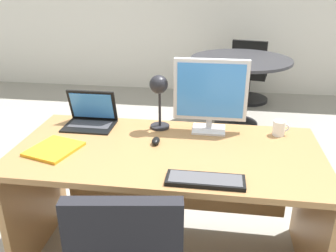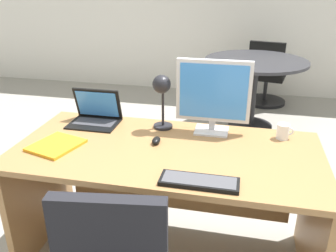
# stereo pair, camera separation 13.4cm
# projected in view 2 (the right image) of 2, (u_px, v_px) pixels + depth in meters

# --- Properties ---
(ground) EXTENTS (12.00, 12.00, 0.00)m
(ground) POSITION_uv_depth(u_px,v_px,m) (199.00, 149.00, 3.60)
(ground) COLOR gray
(desk) EXTENTS (1.69, 0.81, 0.75)m
(desk) POSITION_uv_depth(u_px,v_px,m) (168.00, 179.00, 2.10)
(desk) COLOR #9E7042
(desk) RESTS_ON ground
(monitor) EXTENTS (0.43, 0.16, 0.44)m
(monitor) POSITION_uv_depth(u_px,v_px,m) (213.00, 94.00, 2.08)
(monitor) COLOR silver
(monitor) RESTS_ON desk
(laptop) EXTENTS (0.31, 0.23, 0.22)m
(laptop) POSITION_uv_depth(u_px,v_px,m) (96.00, 112.00, 2.29)
(laptop) COLOR black
(laptop) RESTS_ON desk
(keyboard) EXTENTS (0.37, 0.12, 0.02)m
(keyboard) POSITION_uv_depth(u_px,v_px,m) (199.00, 181.00, 1.63)
(keyboard) COLOR black
(keyboard) RESTS_ON desk
(mouse) EXTENTS (0.05, 0.08, 0.04)m
(mouse) POSITION_uv_depth(u_px,v_px,m) (156.00, 140.00, 2.02)
(mouse) COLOR black
(mouse) RESTS_ON desk
(desk_lamp) EXTENTS (0.12, 0.15, 0.34)m
(desk_lamp) POSITION_uv_depth(u_px,v_px,m) (162.00, 91.00, 2.12)
(desk_lamp) COLOR black
(desk_lamp) RESTS_ON desk
(book) EXTENTS (0.30, 0.31, 0.02)m
(book) POSITION_uv_depth(u_px,v_px,m) (56.00, 145.00, 1.98)
(book) COLOR orange
(book) RESTS_ON desk
(coffee_mug) EXTENTS (0.10, 0.07, 0.09)m
(coffee_mug) POSITION_uv_depth(u_px,v_px,m) (283.00, 131.00, 2.07)
(coffee_mug) COLOR white
(coffee_mug) RESTS_ON desk
(meeting_table) EXTENTS (1.10, 1.10, 0.79)m
(meeting_table) POSITION_uv_depth(u_px,v_px,m) (254.00, 77.00, 3.89)
(meeting_table) COLOR black
(meeting_table) RESTS_ON ground
(meeting_chair_near) EXTENTS (0.56, 0.57, 0.86)m
(meeting_chair_near) POSITION_uv_depth(u_px,v_px,m) (266.00, 79.00, 4.73)
(meeting_chair_near) COLOR black
(meeting_chair_near) RESTS_ON ground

